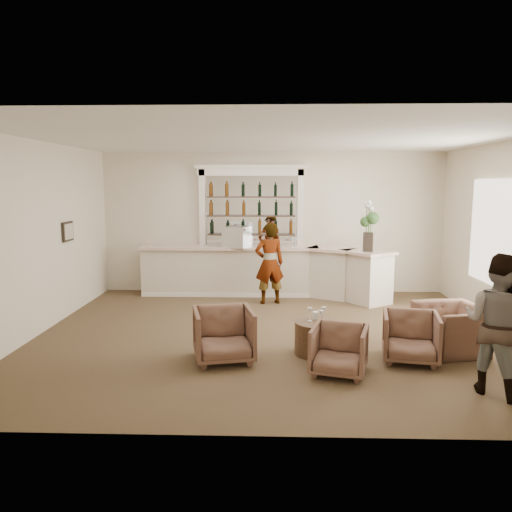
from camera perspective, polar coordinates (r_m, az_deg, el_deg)
The scene contains 19 objects.
ground at distance 8.68m, azimuth 1.86°, elevation -8.94°, with size 8.00×8.00×0.00m, color brown.
room_shell at distance 9.01m, azimuth 2.97°, elevation 6.80°, with size 8.04×7.02×3.32m.
bar_counter at distance 11.47m, azimuth 1.06°, elevation -1.74°, with size 5.72×1.80×1.14m.
back_bar_alcove at distance 11.73m, azimuth -0.55°, elevation 5.65°, with size 2.64×0.25×3.00m.
cocktail_table at distance 7.73m, azimuth 7.02°, elevation -9.26°, with size 0.69×0.69×0.50m, color brown.
sommelier at distance 10.69m, azimuth 1.55°, elevation -0.84°, with size 0.64×0.42×1.75m, color gray.
guest at distance 6.80m, azimuth 25.91°, elevation -7.02°, with size 0.85×0.66×1.74m, color gray.
armchair_left at distance 7.35m, azimuth -3.71°, elevation -8.97°, with size 0.84×0.86×0.78m, color brown.
armchair_center at distance 6.96m, azimuth 9.46°, elevation -10.56°, with size 0.72×0.74×0.67m, color brown.
armchair_right at distance 7.66m, azimuth 17.26°, elevation -8.85°, with size 0.78×0.80×0.73m, color brown.
armchair_far at distance 8.37m, azimuth 21.66°, elevation -7.71°, with size 1.08×0.94×0.70m, color brown.
espresso_machine at distance 11.30m, azimuth -2.21°, elevation 2.21°, with size 0.53×0.45×0.47m, color silver.
flower_vase at distance 10.82m, azimuth 12.73°, elevation 3.70°, with size 0.28×0.28×1.07m.
wine_glass_bar_left at distance 11.37m, azimuth 4.22°, elevation 1.57°, with size 0.07×0.07×0.21m, color white, non-canonical shape.
wine_glass_bar_right at distance 11.41m, azimuth 4.56°, elevation 1.59°, with size 0.07×0.07×0.21m, color white, non-canonical shape.
wine_glass_tbl_a at distance 7.65m, azimuth 6.15°, elevation -6.66°, with size 0.07×0.07×0.21m, color white, non-canonical shape.
wine_glass_tbl_b at distance 7.71m, azimuth 7.76°, elevation -6.55°, with size 0.07×0.07×0.21m, color white, non-canonical shape.
wine_glass_tbl_c at distance 7.51m, azimuth 7.47°, elevation -6.97°, with size 0.07×0.07×0.21m, color white, non-canonical shape.
napkin_holder at distance 7.77m, azimuth 6.82°, elevation -6.77°, with size 0.08×0.08×0.12m, color white.
Camera 1 is at (-0.01, -8.29, 2.57)m, focal length 35.00 mm.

